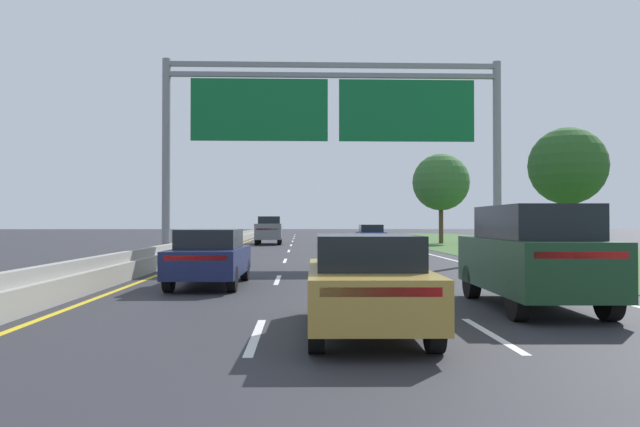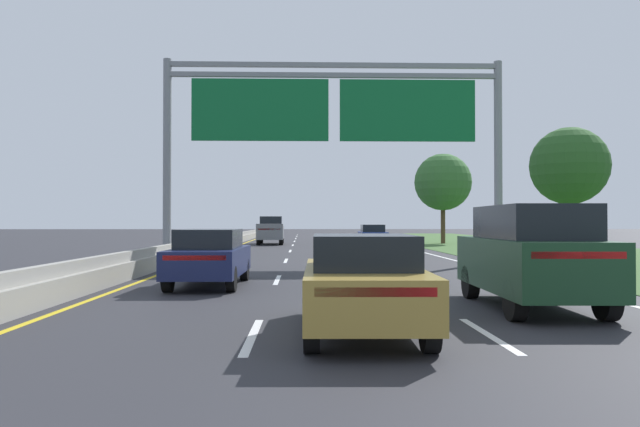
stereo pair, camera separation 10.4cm
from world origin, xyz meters
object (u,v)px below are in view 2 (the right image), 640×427
overhead_sign_gantry (334,118)px  car_blue_right_lane_sedan (373,235)px  pickup_truck_grey (271,231)px  roadside_tree_mid (569,166)px  car_darkgreen_right_lane_suv (530,255)px  car_navy_left_lane_sedan (210,256)px  roadside_tree_far (443,182)px  car_gold_centre_lane_sedan (363,282)px

overhead_sign_gantry → car_blue_right_lane_sedan: 17.61m
overhead_sign_gantry → pickup_truck_grey: (-3.93, 21.03, -5.28)m
car_blue_right_lane_sedan → roadside_tree_mid: size_ratio=0.65×
overhead_sign_gantry → car_blue_right_lane_sedan: bearing=77.6°
overhead_sign_gantry → car_darkgreen_right_lane_suv: 15.54m
pickup_truck_grey → roadside_tree_mid: size_ratio=0.80×
overhead_sign_gantry → pickup_truck_grey: overhead_sign_gantry is taller
overhead_sign_gantry → car_navy_left_lane_sedan: size_ratio=3.40×
roadside_tree_mid → roadside_tree_far: size_ratio=0.93×
car_navy_left_lane_sedan → roadside_tree_mid: bearing=-47.7°
car_darkgreen_right_lane_suv → roadside_tree_mid: bearing=-24.6°
car_navy_left_lane_sedan → roadside_tree_mid: roadside_tree_mid is taller
pickup_truck_grey → car_darkgreen_right_lane_suv: bearing=-169.4°
car_gold_centre_lane_sedan → roadside_tree_mid: (13.24, 21.96, 3.92)m
car_blue_right_lane_sedan → car_darkgreen_right_lane_suv: 30.56m
car_navy_left_lane_sedan → pickup_truck_grey: bearing=0.7°
car_navy_left_lane_sedan → car_darkgreen_right_lane_suv: 8.56m
overhead_sign_gantry → car_gold_centre_lane_sedan: (-0.41, -16.83, -5.54)m
car_navy_left_lane_sedan → car_darkgreen_right_lane_suv: car_darkgreen_right_lane_suv is taller
pickup_truck_grey → car_darkgreen_right_lane_suv: (7.23, -35.27, 0.02)m
pickup_truck_grey → car_blue_right_lane_sedan: 8.88m
car_darkgreen_right_lane_suv → car_blue_right_lane_sedan: bearing=1.0°
pickup_truck_grey → car_blue_right_lane_sedan: (7.52, -4.71, -0.26)m
car_darkgreen_right_lane_suv → roadside_tree_mid: (9.53, 19.37, 3.64)m
overhead_sign_gantry → car_gold_centre_lane_sedan: bearing=-91.4°
roadside_tree_far → pickup_truck_grey: bearing=-176.7°
overhead_sign_gantry → car_blue_right_lane_sedan: overhead_sign_gantry is taller
car_navy_left_lane_sedan → roadside_tree_far: roadside_tree_far is taller
roadside_tree_mid → car_darkgreen_right_lane_suv: bearing=-116.2°
car_gold_centre_lane_sedan → roadside_tree_far: 40.25m
car_blue_right_lane_sedan → car_navy_left_lane_sedan: 27.10m
roadside_tree_far → car_gold_centre_lane_sedan: bearing=-105.0°
car_darkgreen_right_lane_suv → car_gold_centre_lane_sedan: bearing=126.5°
pickup_truck_grey → roadside_tree_mid: roadside_tree_mid is taller
car_navy_left_lane_sedan → car_gold_centre_lane_sedan: (3.55, -7.12, 0.00)m
car_navy_left_lane_sedan → car_blue_right_lane_sedan: bearing=-15.4°
car_darkgreen_right_lane_suv → roadside_tree_far: 36.89m
pickup_truck_grey → car_blue_right_lane_sedan: bearing=-123.0°
overhead_sign_gantry → car_navy_left_lane_sedan: (-3.95, -9.71, -5.54)m
roadside_tree_mid → roadside_tree_far: bearing=99.8°
pickup_truck_grey → roadside_tree_mid: (16.76, -15.90, 3.67)m
car_blue_right_lane_sedan → roadside_tree_far: size_ratio=0.61×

